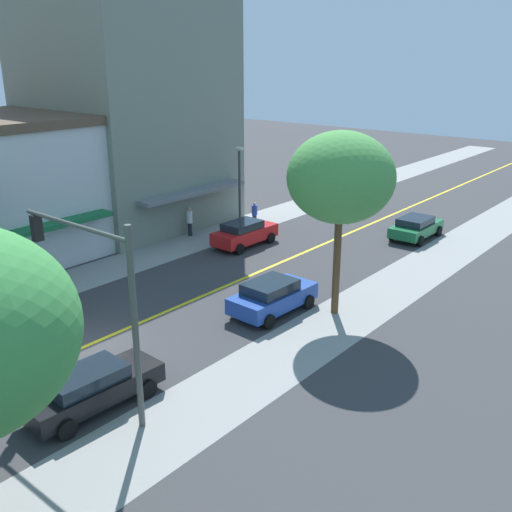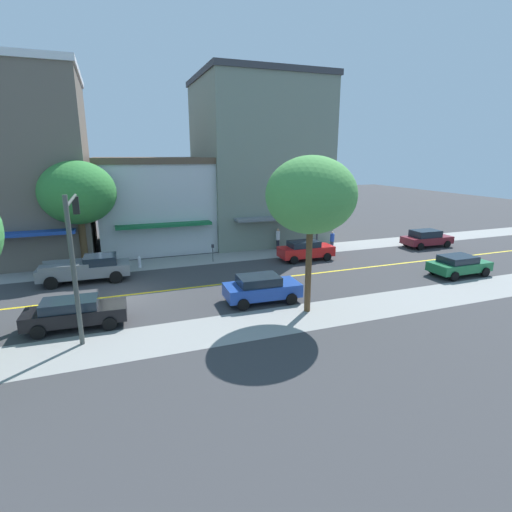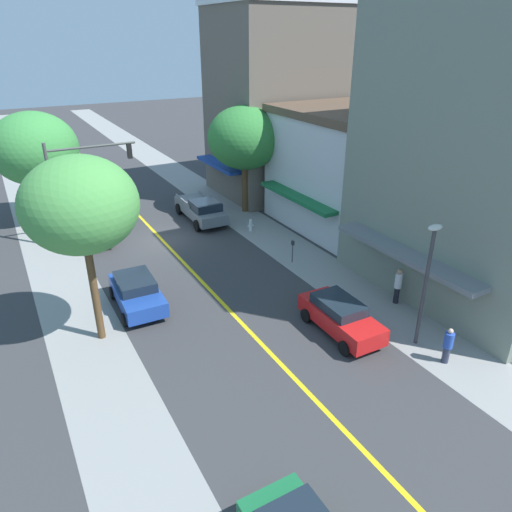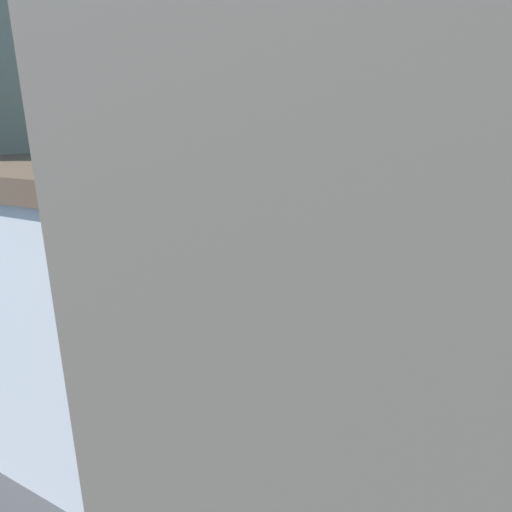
{
  "view_description": "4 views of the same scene",
  "coord_description": "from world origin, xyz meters",
  "views": [
    {
      "loc": [
        18.41,
        -11.68,
        10.95
      ],
      "look_at": [
        0.66,
        9.83,
        1.31
      ],
      "focal_mm": 41.03,
      "sensor_mm": 36.0,
      "label": 1
    },
    {
      "loc": [
        23.15,
        -0.29,
        8.04
      ],
      "look_at": [
        0.39,
        8.17,
        1.76
      ],
      "focal_mm": 27.48,
      "sensor_mm": 36.0,
      "label": 2
    },
    {
      "loc": [
        8.39,
        27.43,
        12.09
      ],
      "look_at": [
        -2.65,
        7.68,
        1.43
      ],
      "focal_mm": 33.11,
      "sensor_mm": 36.0,
      "label": 3
    },
    {
      "loc": [
        -23.0,
        -7.36,
        8.63
      ],
      "look_at": [
        -0.04,
        4.73,
        0.91
      ],
      "focal_mm": 29.3,
      "sensor_mm": 36.0,
      "label": 4
    }
  ],
  "objects": [
    {
      "name": "road_centerline_stripe",
      "position": [
        0.0,
        0.0,
        0.0
      ],
      "size": [
        0.2,
        126.0,
        0.0
      ],
      "primitive_type": "cube",
      "color": "yellow",
      "rests_on": "ground"
    },
    {
      "name": "black_sedan_right_curb",
      "position": [
        3.8,
        -2.35,
        0.76
      ],
      "size": [
        2.09,
        4.67,
        1.42
      ],
      "rotation": [
        0.0,
        0.0,
        1.53
      ],
      "color": "black",
      "rests_on": "ground"
    },
    {
      "name": "street_lamp",
      "position": [
        -5.87,
        16.07,
        3.47
      ],
      "size": [
        0.7,
        0.36,
        5.48
      ],
      "color": "#38383D",
      "rests_on": "ground"
    },
    {
      "name": "parking_meter",
      "position": [
        -5.56,
        6.8,
        0.9
      ],
      "size": [
        0.12,
        0.18,
        1.37
      ],
      "color": "#4C4C51",
      "rests_on": "ground"
    },
    {
      "name": "sidewalk_right",
      "position": [
        6.51,
        0.0,
        0.0
      ],
      "size": [
        3.25,
        126.0,
        0.01
      ],
      "primitive_type": "cube",
      "color": "gray",
      "rests_on": "ground"
    },
    {
      "name": "sidewalk_left",
      "position": [
        -6.51,
        0.0,
        0.0
      ],
      "size": [
        3.25,
        126.0,
        0.01
      ],
      "primitive_type": "cube",
      "color": "gray",
      "rests_on": "ground"
    },
    {
      "name": "corner_shop_building",
      "position": [
        -13.3,
        3.57,
        3.93
      ],
      "size": [
        11.01,
        10.03,
        7.84
      ],
      "rotation": [
        0.0,
        0.0,
        -1.57
      ],
      "color": "silver",
      "rests_on": "ground"
    },
    {
      "name": "blue_sedan_right_curb",
      "position": [
        3.73,
        7.25,
        0.8
      ],
      "size": [
        2.24,
        4.28,
        1.52
      ],
      "rotation": [
        0.0,
        0.0,
        1.53
      ],
      "color": "#1E429E",
      "rests_on": "ground"
    },
    {
      "name": "maroon_sedan_left_curb",
      "position": [
        -3.8,
        26.08,
        0.8
      ],
      "size": [
        2.15,
        4.48,
        1.53
      ],
      "rotation": [
        0.0,
        0.0,
        1.55
      ],
      "color": "maroon",
      "rests_on": "ground"
    },
    {
      "name": "street_tree_left_far",
      "position": [
        -7.35,
        -2.4,
        5.44
      ],
      "size": [
        5.23,
        5.23,
        7.69
      ],
      "color": "brown",
      "rests_on": "ground"
    },
    {
      "name": "green_sedan_right_curb",
      "position": [
        3.77,
        21.79,
        0.74
      ],
      "size": [
        2.09,
        4.17,
        1.38
      ],
      "rotation": [
        0.0,
        0.0,
        1.58
      ],
      "color": "#196638",
      "rests_on": "ground"
    },
    {
      "name": "pedestrian_white_shirt",
      "position": [
        -7.54,
        13.15,
        0.99
      ],
      "size": [
        0.35,
        0.35,
        1.86
      ],
      "rotation": [
        0.0,
        0.0,
        3.24
      ],
      "color": "black",
      "rests_on": "ground"
    },
    {
      "name": "tan_rowhouse",
      "position": [
        -13.31,
        -5.83,
        7.27
      ],
      "size": [
        13.06,
        8.33,
        14.53
      ],
      "rotation": [
        0.0,
        0.0,
        -1.57
      ],
      "color": "#665B51",
      "rests_on": "ground"
    },
    {
      "name": "pedestrian_blue_shirt",
      "position": [
        -5.9,
        17.61,
        0.83
      ],
      "size": [
        0.37,
        0.37,
        1.6
      ],
      "rotation": [
        0.0,
        0.0,
        3.71
      ],
      "color": "#33384C",
      "rests_on": "ground"
    },
    {
      "name": "ground_plane",
      "position": [
        0.0,
        0.0,
        0.0
      ],
      "size": [
        140.0,
        140.0,
        0.0
      ],
      "primitive_type": "plane",
      "color": "#38383A"
    },
    {
      "name": "fire_hydrant",
      "position": [
        -5.77,
        1.33,
        0.42
      ],
      "size": [
        0.44,
        0.24,
        0.85
      ],
      "color": "silver",
      "rests_on": "ground"
    },
    {
      "name": "grey_pickup_truck",
      "position": [
        -3.64,
        -2.07,
        0.86
      ],
      "size": [
        2.37,
        5.62,
        1.68
      ],
      "rotation": [
        0.0,
        0.0,
        1.54
      ],
      "color": "slate",
      "rests_on": "ground"
    },
    {
      "name": "traffic_light_mast",
      "position": [
        4.19,
        -1.98,
        4.35
      ],
      "size": [
        5.32,
        0.32,
        6.5
      ],
      "rotation": [
        0.0,
        0.0,
        3.14
      ],
      "color": "#474C47",
      "rests_on": "ground"
    },
    {
      "name": "street_tree_right_corner",
      "position": [
        5.88,
        9.02,
        6.1
      ],
      "size": [
        4.52,
        4.52,
        8.05
      ],
      "color": "brown",
      "rests_on": "ground"
    },
    {
      "name": "brick_apartment_block",
      "position": [
        -13.31,
        13.45,
        7.54
      ],
      "size": [
        12.07,
        11.29,
        15.08
      ],
      "rotation": [
        0.0,
        0.0,
        -1.57
      ],
      "color": "gray",
      "rests_on": "ground"
    },
    {
      "name": "red_sedan_left_curb",
      "position": [
        -3.51,
        13.78,
        0.81
      ],
      "size": [
        1.99,
        4.34,
        1.53
      ],
      "rotation": [
        0.0,
        0.0,
        1.55
      ],
      "color": "red",
      "rests_on": "ground"
    }
  ]
}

